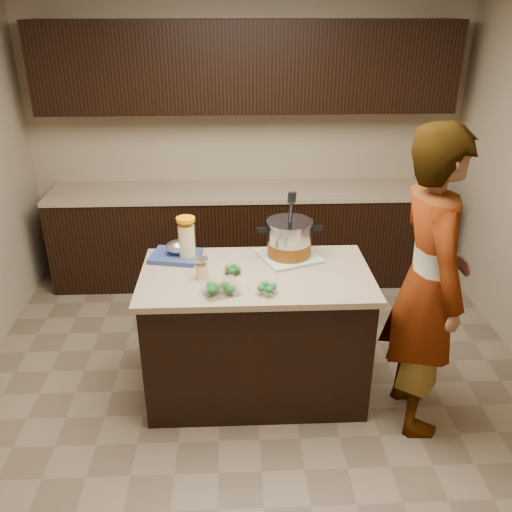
{
  "coord_description": "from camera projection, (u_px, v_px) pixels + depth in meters",
  "views": [
    {
      "loc": [
        -0.13,
        -3.04,
        2.45
      ],
      "look_at": [
        0.0,
        0.0,
        1.02
      ],
      "focal_mm": 38.0,
      "sensor_mm": 36.0,
      "label": 1
    }
  ],
  "objects": [
    {
      "name": "lemonade_pitcher",
      "position": [
        187.0,
        241.0,
        3.53
      ],
      "size": [
        0.16,
        0.16,
        0.3
      ],
      "rotation": [
        0.0,
        0.0,
        -0.42
      ],
      "color": "beige",
      "rests_on": "island"
    },
    {
      "name": "broccoli_tub_right",
      "position": [
        267.0,
        290.0,
        3.16
      ],
      "size": [
        0.13,
        0.13,
        0.06
      ],
      "rotation": [
        0.0,
        0.0,
        -0.05
      ],
      "color": "silver",
      "rests_on": "island"
    },
    {
      "name": "room_shell",
      "position": [
        256.0,
        145.0,
        3.07
      ],
      "size": [
        4.04,
        4.04,
        2.72
      ],
      "color": "tan",
      "rests_on": "ground"
    },
    {
      "name": "dish_towel",
      "position": [
        289.0,
        256.0,
        3.62
      ],
      "size": [
        0.46,
        0.46,
        0.02
      ],
      "primitive_type": "cube",
      "rotation": [
        0.0,
        0.0,
        0.37
      ],
      "color": "#648C5E",
      "rests_on": "island"
    },
    {
      "name": "island",
      "position": [
        256.0,
        333.0,
        3.6
      ],
      "size": [
        1.46,
        0.81,
        0.9
      ],
      "color": "black",
      "rests_on": "ground"
    },
    {
      "name": "back_cabinets",
      "position": [
        248.0,
        184.0,
        4.97
      ],
      "size": [
        3.6,
        0.63,
        2.33
      ],
      "color": "black",
      "rests_on": "ground"
    },
    {
      "name": "broccoli_tub_rect",
      "position": [
        221.0,
        289.0,
        3.16
      ],
      "size": [
        0.24,
        0.21,
        0.07
      ],
      "rotation": [
        0.0,
        0.0,
        0.34
      ],
      "color": "silver",
      "rests_on": "island"
    },
    {
      "name": "mason_jar",
      "position": [
        202.0,
        269.0,
        3.32
      ],
      "size": [
        0.12,
        0.12,
        0.14
      ],
      "rotation": [
        0.0,
        0.0,
        0.42
      ],
      "color": "beige",
      "rests_on": "island"
    },
    {
      "name": "ground_plane",
      "position": [
        256.0,
        388.0,
        3.79
      ],
      "size": [
        4.0,
        4.0,
        0.0
      ],
      "primitive_type": "plane",
      "color": "brown",
      "rests_on": "ground"
    },
    {
      "name": "stock_pot",
      "position": [
        289.0,
        241.0,
        3.57
      ],
      "size": [
        0.43,
        0.32,
        0.44
      ],
      "rotation": [
        0.0,
        0.0,
        0.04
      ],
      "color": "#B7B7BC",
      "rests_on": "dish_towel"
    },
    {
      "name": "broccoli_tub_left",
      "position": [
        233.0,
        270.0,
        3.4
      ],
      "size": [
        0.14,
        0.14,
        0.05
      ],
      "rotation": [
        0.0,
        0.0,
        -0.43
      ],
      "color": "silver",
      "rests_on": "island"
    },
    {
      "name": "blue_tray",
      "position": [
        177.0,
        253.0,
        3.6
      ],
      "size": [
        0.36,
        0.31,
        0.12
      ],
      "rotation": [
        0.0,
        0.0,
        -0.21
      ],
      "color": "navy",
      "rests_on": "island"
    },
    {
      "name": "person",
      "position": [
        428.0,
        285.0,
        3.16
      ],
      "size": [
        0.46,
        0.7,
        1.9
      ],
      "primitive_type": "imported",
      "rotation": [
        0.0,
        0.0,
        1.58
      ],
      "color": "gray",
      "rests_on": "ground"
    }
  ]
}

